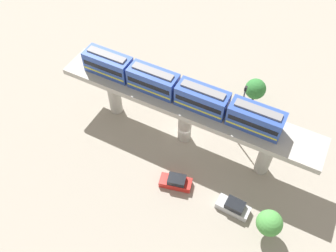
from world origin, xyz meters
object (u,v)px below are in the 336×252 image
(tree_near_viaduct, at_px, (255,89))
(parked_car_red, at_px, (176,182))
(tree_mid_lot, at_px, (269,223))
(train, at_px, (177,89))
(parked_car_silver, at_px, (233,207))
(signal_post, at_px, (240,112))

(tree_near_viaduct, bearing_deg, parked_car_red, -12.39)
(tree_near_viaduct, xyz_separation_m, tree_mid_lot, (19.71, 8.37, -0.03))
(train, xyz_separation_m, parked_car_silver, (7.36, 11.77, -8.69))
(train, distance_m, signal_post, 9.29)
(parked_car_red, relative_size, parked_car_silver, 1.06)
(parked_car_silver, bearing_deg, tree_mid_lot, 77.80)
(train, relative_size, signal_post, 2.61)
(parked_car_red, bearing_deg, tree_mid_lot, 71.53)
(train, xyz_separation_m, tree_near_viaduct, (-11.18, 7.88, -6.39))
(tree_near_viaduct, relative_size, signal_post, 0.44)
(signal_post, bearing_deg, tree_mid_lot, 35.23)
(parked_car_silver, relative_size, tree_near_viaduct, 0.92)
(tree_mid_lot, bearing_deg, train, -117.69)
(parked_car_red, xyz_separation_m, parked_car_silver, (-0.16, 8.00, 0.00))
(parked_car_red, bearing_deg, signal_post, 145.76)
(train, relative_size, parked_car_red, 6.09)
(train, bearing_deg, tree_near_viaduct, 144.81)
(parked_car_silver, distance_m, tree_near_viaduct, 19.09)
(tree_near_viaduct, bearing_deg, train, -35.19)
(parked_car_silver, xyz_separation_m, tree_near_viaduct, (-18.54, -3.89, 2.30))
(parked_car_red, relative_size, tree_near_viaduct, 0.97)
(parked_car_silver, relative_size, signal_post, 0.41)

